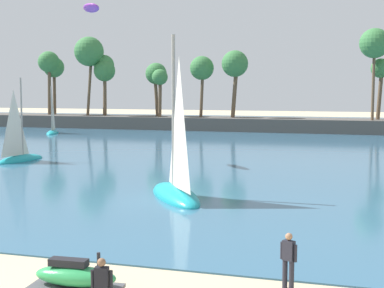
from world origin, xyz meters
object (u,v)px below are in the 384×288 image
watercraft_on_trailer (75,277)px  sailboat_far_left (176,182)px  sailboat_mid_bay (20,153)px  sailboat_toward_headland (53,129)px  kite_aloft_high_over_bay (91,8)px  person_at_waterline (288,259)px

watercraft_on_trailer → sailboat_far_left: 13.75m
sailboat_mid_bay → sailboat_far_left: (16.33, -10.47, 0.19)m
sailboat_mid_bay → sailboat_toward_headland: size_ratio=1.10×
sailboat_toward_headland → sailboat_far_left: (27.54, -34.59, 0.25)m
watercraft_on_trailer → sailboat_toward_headland: sailboat_toward_headland is taller
sailboat_mid_bay → sailboat_toward_headland: sailboat_mid_bay is taller
sailboat_mid_bay → kite_aloft_high_over_bay: bearing=16.0°
kite_aloft_high_over_bay → person_at_waterline: bearing=177.2°
person_at_waterline → kite_aloft_high_over_bay: bearing=127.1°
sailboat_toward_headland → sailboat_far_left: sailboat_far_left is taller
kite_aloft_high_over_bay → sailboat_mid_bay: bearing=66.1°
watercraft_on_trailer → sailboat_mid_bay: bearing=126.4°
watercraft_on_trailer → sailboat_mid_bay: size_ratio=0.38×
watercraft_on_trailer → kite_aloft_high_over_bay: 30.66m
person_at_waterline → kite_aloft_high_over_bay: 31.56m
person_at_waterline → sailboat_far_left: bearing=121.7°
watercraft_on_trailer → person_at_waterline: (5.68, 2.14, 0.38)m
sailboat_mid_bay → kite_aloft_high_over_bay: kite_aloft_high_over_bay is taller
watercraft_on_trailer → sailboat_toward_headland: 56.30m
watercraft_on_trailer → sailboat_far_left: size_ratio=0.29×
sailboat_mid_bay → sailboat_far_left: bearing=-32.7°
sailboat_toward_headland → kite_aloft_high_over_bay: (16.84, -22.52, 11.28)m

